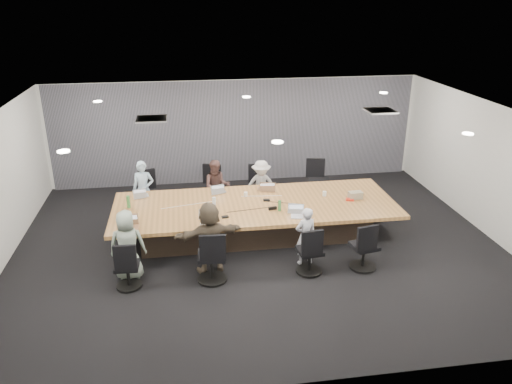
{
  "coord_description": "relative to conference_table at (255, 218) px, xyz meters",
  "views": [
    {
      "loc": [
        -1.47,
        -9.15,
        4.96
      ],
      "look_at": [
        0.0,
        0.4,
        1.05
      ],
      "focal_mm": 35.0,
      "sensor_mm": 36.0,
      "label": 1
    }
  ],
  "objects": [
    {
      "name": "wall_back",
      "position": [
        0.0,
        3.5,
        1.0
      ],
      "size": [
        10.0,
        0.0,
        2.8
      ],
      "primitive_type": "cube",
      "rotation": [
        1.57,
        0.0,
        0.0
      ],
      "color": "silver",
      "rests_on": "ground"
    },
    {
      "name": "conference_table",
      "position": [
        0.0,
        0.0,
        0.0
      ],
      "size": [
        6.0,
        2.2,
        0.74
      ],
      "color": "#392C23",
      "rests_on": "ground"
    },
    {
      "name": "chair_4",
      "position": [
        -2.56,
        -1.7,
        -0.04
      ],
      "size": [
        0.51,
        0.51,
        0.72
      ],
      "primitive_type": null,
      "rotation": [
        0.0,
        0.0,
        -0.06
      ],
      "color": "black",
      "rests_on": "ground"
    },
    {
      "name": "person_0",
      "position": [
        -2.42,
        1.35,
        0.28
      ],
      "size": [
        0.52,
        0.37,
        1.36
      ],
      "primitive_type": "imported",
      "rotation": [
        0.0,
        0.0,
        6.2
      ],
      "color": "#9FBDD6",
      "rests_on": "ground"
    },
    {
      "name": "mic_left",
      "position": [
        -0.7,
        -0.59,
        0.35
      ],
      "size": [
        0.14,
        0.11,
        0.03
      ],
      "primitive_type": "cube",
      "rotation": [
        0.0,
        0.0,
        0.13
      ],
      "color": "black",
      "rests_on": "conference_table"
    },
    {
      "name": "stapler",
      "position": [
        0.31,
        -0.36,
        0.37
      ],
      "size": [
        0.18,
        0.07,
        0.07
      ],
      "primitive_type": "cube",
      "rotation": [
        0.0,
        0.0,
        0.15
      ],
      "color": "black",
      "rests_on": "conference_table"
    },
    {
      "name": "person_4",
      "position": [
        -2.56,
        -1.35,
        0.27
      ],
      "size": [
        0.66,
        0.43,
        1.34
      ],
      "primitive_type": "imported",
      "rotation": [
        0.0,
        0.0,
        3.13
      ],
      "color": "gray",
      "rests_on": "ground"
    },
    {
      "name": "chair_2",
      "position": [
        0.35,
        1.7,
        -0.02
      ],
      "size": [
        0.57,
        0.57,
        0.76
      ],
      "primitive_type": null,
      "rotation": [
        0.0,
        0.0,
        3.03
      ],
      "color": "black",
      "rests_on": "ground"
    },
    {
      "name": "curtain",
      "position": [
        0.0,
        3.42,
        1.0
      ],
      "size": [
        9.8,
        0.04,
        2.8
      ],
      "primitive_type": "cube",
      "color": "slate",
      "rests_on": "ground"
    },
    {
      "name": "bottle_green_right",
      "position": [
        0.44,
        -0.44,
        0.45
      ],
      "size": [
        0.08,
        0.08,
        0.23
      ],
      "primitive_type": "cylinder",
      "rotation": [
        0.0,
        0.0,
        -0.41
      ],
      "color": "#39803E",
      "rests_on": "conference_table"
    },
    {
      "name": "cup_white_near",
      "position": [
        1.58,
        0.2,
        0.39
      ],
      "size": [
        0.11,
        0.11,
        0.11
      ],
      "primitive_type": "cylinder",
      "rotation": [
        0.0,
        0.0,
        0.39
      ],
      "color": "white",
      "rests_on": "conference_table"
    },
    {
      "name": "person_5",
      "position": [
        -1.06,
        -1.35,
        0.3
      ],
      "size": [
        1.35,
        0.66,
        1.4
      ],
      "primitive_type": "imported",
      "rotation": [
        0.0,
        0.0,
        3.34
      ],
      "color": "brown",
      "rests_on": "ground"
    },
    {
      "name": "floor",
      "position": [
        0.0,
        -0.5,
        -0.4
      ],
      "size": [
        10.0,
        8.0,
        0.0
      ],
      "primitive_type": "cube",
      "color": "black",
      "rests_on": "ground"
    },
    {
      "name": "laptop_2",
      "position": [
        0.35,
        0.8,
        0.35
      ],
      "size": [
        0.39,
        0.3,
        0.02
      ],
      "primitive_type": "cube",
      "rotation": [
        0.0,
        0.0,
        2.98
      ],
      "color": "#8C6647",
      "rests_on": "conference_table"
    },
    {
      "name": "wall_front",
      "position": [
        0.0,
        -4.5,
        1.0
      ],
      "size": [
        10.0,
        0.0,
        2.8
      ],
      "primitive_type": "cube",
      "rotation": [
        -1.57,
        0.0,
        0.0
      ],
      "color": "silver",
      "rests_on": "ground"
    },
    {
      "name": "mug_brown",
      "position": [
        -2.65,
        -0.22,
        0.4
      ],
      "size": [
        0.1,
        0.1,
        0.12
      ],
      "primitive_type": "cylinder",
      "rotation": [
        0.0,
        0.0,
        -0.01
      ],
      "color": "brown",
      "rests_on": "conference_table"
    },
    {
      "name": "laptop_5",
      "position": [
        -1.06,
        -0.8,
        0.35
      ],
      "size": [
        0.31,
        0.24,
        0.02
      ],
      "primitive_type": "cube",
      "rotation": [
        0.0,
        0.0,
        -0.15
      ],
      "color": "#B2B2B7",
      "rests_on": "conference_table"
    },
    {
      "name": "person_1",
      "position": [
        -0.72,
        1.35,
        0.25
      ],
      "size": [
        0.66,
        0.53,
        1.3
      ],
      "primitive_type": "imported",
      "rotation": [
        0.0,
        0.0,
        6.22
      ],
      "color": "#513734",
      "rests_on": "ground"
    },
    {
      "name": "laptop_1",
      "position": [
        -0.72,
        0.8,
        0.35
      ],
      "size": [
        0.34,
        0.27,
        0.02
      ],
      "primitive_type": "cube",
      "rotation": [
        0.0,
        0.0,
        3.35
      ],
      "color": "#B2B2B7",
      "rests_on": "conference_table"
    },
    {
      "name": "ceiling",
      "position": [
        0.0,
        -0.5,
        2.4
      ],
      "size": [
        10.0,
        8.0,
        0.0
      ],
      "primitive_type": "cube",
      "color": "white",
      "rests_on": "wall_back"
    },
    {
      "name": "chair_7",
      "position": [
        1.83,
        -1.7,
        -0.01
      ],
      "size": [
        0.63,
        0.63,
        0.79
      ],
      "primitive_type": null,
      "rotation": [
        0.0,
        0.0,
        0.2
      ],
      "color": "black",
      "rests_on": "ground"
    },
    {
      "name": "bottle_clear",
      "position": [
        -0.88,
        -0.11,
        0.46
      ],
      "size": [
        0.09,
        0.09,
        0.24
      ],
      "primitive_type": "cylinder",
      "rotation": [
        0.0,
        0.0,
        0.25
      ],
      "color": "silver",
      "rests_on": "conference_table"
    },
    {
      "name": "laptop_6",
      "position": [
        0.77,
        -0.8,
        0.35
      ],
      "size": [
        0.37,
        0.29,
        0.02
      ],
      "primitive_type": "cube",
      "rotation": [
        0.0,
        0.0,
        -0.21
      ],
      "color": "#B2B2B7",
      "rests_on": "conference_table"
    },
    {
      "name": "cup_white_far",
      "position": [
        -0.15,
        0.44,
        0.39
      ],
      "size": [
        0.1,
        0.1,
        0.1
      ],
      "primitive_type": "cylinder",
      "rotation": [
        0.0,
        0.0,
        -0.23
      ],
      "color": "white",
      "rests_on": "conference_table"
    },
    {
      "name": "chair_6",
      "position": [
        0.77,
        -1.7,
        -0.02
      ],
      "size": [
        0.57,
        0.57,
        0.76
      ],
      "primitive_type": null,
      "rotation": [
        0.0,
        0.0,
        0.11
      ],
      "color": "black",
      "rests_on": "ground"
    },
    {
      "name": "chair_3",
      "position": [
        1.88,
        1.7,
        0.04
      ],
      "size": [
        0.71,
        0.71,
        0.88
      ],
      "primitive_type": null,
      "rotation": [
        0.0,
        0.0,
        2.93
      ],
      "color": "black",
      "rests_on": "ground"
    },
    {
      "name": "chair_0",
      "position": [
        -2.42,
        1.7,
        -0.03
      ],
      "size": [
        0.62,
        0.62,
        0.75
      ],
      "primitive_type": null,
      "rotation": [
        0.0,
        0.0,
        3.41
      ],
      "color": "black",
      "rests_on": "ground"
    },
    {
      "name": "person_2",
      "position": [
        0.35,
        1.35,
        0.22
      ],
      "size": [
        0.83,
        0.51,
        1.24
      ],
      "primitive_type": "imported",
      "rotation": [
        0.0,
        0.0,
        6.22
      ],
      "color": "#B2B2B2",
      "rests_on": "ground"
    },
    {
      "name": "chair_1",
      "position": [
        -0.72,
        1.7,
        0.02
      ],
      "size": [
        0.73,
        0.73,
        0.85
      ],
      "primitive_type": null,
      "rotation": [
        0.0,
        0.0,
        2.81
      ],
      "color": "black",
      "rests_on": "ground"
    },
    {
      "name": "mic_right",
      "position": [
        0.27,
        0.13,
        0.35
      ],
      "size": [
        0.15,
        0.1,
        0.03
      ],
      "primitive_type": "cube",
      "rotation": [
        0.0,
        0.0,
        -0.06
      ],
      "color": "black",
      "rests_on": "conference_table"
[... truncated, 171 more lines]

